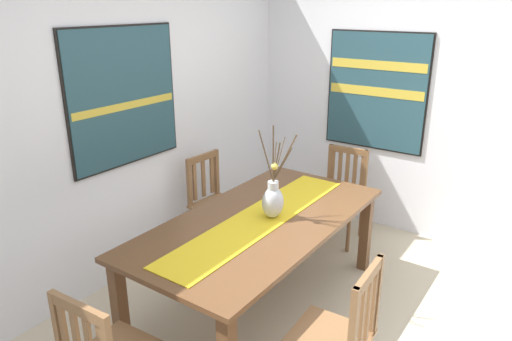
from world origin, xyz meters
name	(u,v)px	position (x,y,z in m)	size (l,w,h in m)	color
ground_plane	(337,331)	(0.00, 0.00, -0.01)	(6.40, 6.40, 0.03)	beige
wall_back	(142,111)	(0.00, 1.86, 1.35)	(6.40, 0.12, 2.70)	silver
wall_side	(434,100)	(1.86, 0.00, 1.35)	(0.12, 6.40, 2.70)	silver
dining_table	(260,230)	(-0.07, 0.62, 0.64)	(2.06, 1.04, 0.73)	brown
table_runner	(260,218)	(-0.07, 0.62, 0.73)	(1.90, 0.36, 0.01)	gold
centerpiece_vase	(273,200)	(0.01, 0.56, 0.87)	(0.25, 0.25, 0.72)	silver
chair_1	(341,192)	(1.31, 0.62, 0.47)	(0.45, 0.45, 0.89)	brown
chair_2	(215,201)	(0.45, 1.48, 0.47)	(0.44, 0.44, 0.89)	brown
chair_3	(340,336)	(-0.61, -0.28, 0.48)	(0.44, 0.44, 0.93)	brown
painting_on_back_wall	(124,97)	(-0.23, 1.79, 1.51)	(1.04, 0.05, 1.07)	black
painting_on_side_wall	(376,91)	(1.79, 0.54, 1.38)	(0.05, 1.00, 1.14)	black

